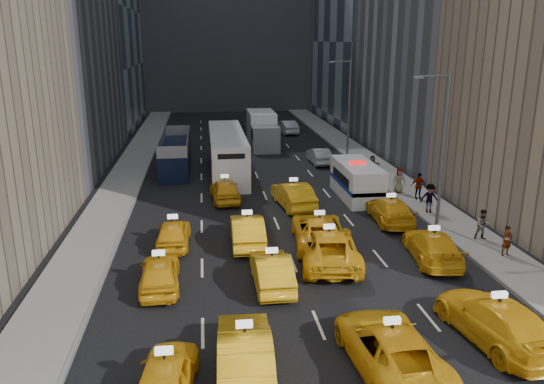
{
  "coord_description": "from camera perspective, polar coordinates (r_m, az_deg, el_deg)",
  "views": [
    {
      "loc": [
        -4.19,
        -16.06,
        10.73
      ],
      "look_at": [
        -0.28,
        13.93,
        2.0
      ],
      "focal_mm": 35.0,
      "sensor_mm": 36.0,
      "label": 1
    }
  ],
  "objects": [
    {
      "name": "taxi_17",
      "position": [
        35.05,
        2.31,
        -0.31
      ],
      "size": [
        2.43,
        5.28,
        1.68
      ],
      "primitive_type": "imported",
      "rotation": [
        0.0,
        0.0,
        3.27
      ],
      "color": "#EDA614",
      "rests_on": "ground"
    },
    {
      "name": "curb_west",
      "position": [
        42.69,
        -13.73,
        1.2
      ],
      "size": [
        0.15,
        90.0,
        0.18
      ],
      "primitive_type": "cube",
      "color": "slate",
      "rests_on": "ground"
    },
    {
      "name": "pedestrian_1",
      "position": [
        31.18,
        21.74,
        -3.28
      ],
      "size": [
        0.9,
        0.61,
        1.69
      ],
      "primitive_type": "imported",
      "rotation": [
        0.0,
        0.0,
        -0.21
      ],
      "color": "gray",
      "rests_on": "sidewalk_east"
    },
    {
      "name": "streetlight_far",
      "position": [
        50.22,
        8.17,
        9.3
      ],
      "size": [
        2.15,
        0.22,
        9.0
      ],
      "color": "#595B60",
      "rests_on": "ground"
    },
    {
      "name": "ground",
      "position": [
        19.76,
        6.32,
        -16.89
      ],
      "size": [
        160.0,
        160.0,
        0.0
      ],
      "primitive_type": "plane",
      "color": "black",
      "rests_on": "ground"
    },
    {
      "name": "taxi_9",
      "position": [
        24.05,
        -0.03,
        -8.42
      ],
      "size": [
        1.63,
        4.56,
        1.5
      ],
      "primitive_type": "imported",
      "rotation": [
        0.0,
        0.0,
        3.15
      ],
      "color": "#EDA614",
      "rests_on": "ground"
    },
    {
      "name": "taxi_6",
      "position": [
        18.93,
        12.6,
        -16.0
      ],
      "size": [
        2.94,
        5.83,
        1.58
      ],
      "primitive_type": "imported",
      "rotation": [
        0.0,
        0.0,
        3.2
      ],
      "color": "#EDA614",
      "rests_on": "ground"
    },
    {
      "name": "pedestrian_0",
      "position": [
        29.39,
        23.95,
        -4.82
      ],
      "size": [
        0.62,
        0.46,
        1.57
      ],
      "primitive_type": "imported",
      "rotation": [
        0.0,
        0.0,
        0.15
      ],
      "color": "gray",
      "rests_on": "sidewalk_east"
    },
    {
      "name": "taxi_14",
      "position": [
        28.74,
        5.09,
        -4.17
      ],
      "size": [
        3.25,
        6.05,
        1.62
      ],
      "primitive_type": "imported",
      "rotation": [
        0.0,
        0.0,
        3.04
      ],
      "color": "#EDA614",
      "rests_on": "ground"
    },
    {
      "name": "taxi_8",
      "position": [
        24.38,
        -11.98,
        -8.49
      ],
      "size": [
        1.87,
        4.35,
        1.47
      ],
      "primitive_type": "imported",
      "rotation": [
        0.0,
        0.0,
        3.17
      ],
      "color": "#EDA614",
      "rests_on": "ground"
    },
    {
      "name": "pedestrian_3",
      "position": [
        37.72,
        15.48,
        0.64
      ],
      "size": [
        1.09,
        0.54,
        1.81
      ],
      "primitive_type": "imported",
      "rotation": [
        0.0,
        0.0,
        -0.05
      ],
      "color": "gray",
      "rests_on": "sidewalk_east"
    },
    {
      "name": "taxi_13",
      "position": [
        28.72,
        -2.68,
        -4.13
      ],
      "size": [
        1.79,
        4.92,
        1.61
      ],
      "primitive_type": "imported",
      "rotation": [
        0.0,
        0.0,
        3.12
      ],
      "color": "#EDA614",
      "rests_on": "ground"
    },
    {
      "name": "misc_car_3",
      "position": [
        61.27,
        -5.31,
        6.73
      ],
      "size": [
        2.09,
        4.91,
        1.66
      ],
      "primitive_type": "imported",
      "rotation": [
        0.0,
        0.0,
        3.11
      ],
      "color": "black",
      "rests_on": "ground"
    },
    {
      "name": "taxi_10",
      "position": [
        26.56,
        6.09,
        -5.86
      ],
      "size": [
        3.5,
        6.34,
        1.68
      ],
      "primitive_type": "imported",
      "rotation": [
        0.0,
        0.0,
        3.02
      ],
      "color": "#EDA614",
      "rests_on": "ground"
    },
    {
      "name": "streetlight_near",
      "position": [
        31.62,
        17.8,
        4.74
      ],
      "size": [
        2.15,
        0.22,
        9.0
      ],
      "color": "#595B60",
      "rests_on": "ground"
    },
    {
      "name": "curb_east",
      "position": [
        44.43,
        10.14,
        1.99
      ],
      "size": [
        0.15,
        90.0,
        0.18
      ],
      "primitive_type": "cube",
      "color": "slate",
      "rests_on": "ground"
    },
    {
      "name": "misc_car_2",
      "position": [
        63.08,
        -2.4,
        6.95
      ],
      "size": [
        2.21,
        5.02,
        1.43
      ],
      "primitive_type": "imported",
      "rotation": [
        0.0,
        0.0,
        3.18
      ],
      "color": "slate",
      "rests_on": "ground"
    },
    {
      "name": "pedestrian_4",
      "position": [
        38.92,
        13.5,
        1.22
      ],
      "size": [
        0.92,
        0.59,
        1.77
      ],
      "primitive_type": "imported",
      "rotation": [
        0.0,
        0.0,
        -0.14
      ],
      "color": "gray",
      "rests_on": "sidewalk_east"
    },
    {
      "name": "misc_car_1",
      "position": [
        58.69,
        -10.09,
        6.01
      ],
      "size": [
        2.89,
        5.28,
        1.4
      ],
      "primitive_type": "imported",
      "rotation": [
        0.0,
        0.0,
        3.26
      ],
      "color": "black",
      "rests_on": "ground"
    },
    {
      "name": "double_decker",
      "position": [
        45.88,
        -10.34,
        4.18
      ],
      "size": [
        3.12,
        10.32,
        2.96
      ],
      "rotation": [
        0.0,
        0.0,
        0.08
      ],
      "color": "black",
      "rests_on": "ground"
    },
    {
      "name": "nypd_van",
      "position": [
        37.52,
        9.11,
        1.17
      ],
      "size": [
        2.58,
        6.21,
        2.63
      ],
      "rotation": [
        0.0,
        0.0,
        -0.03
      ],
      "color": "silver",
      "rests_on": "ground"
    },
    {
      "name": "misc_car_0",
      "position": [
        47.63,
        5.1,
        3.89
      ],
      "size": [
        1.62,
        4.33,
        1.41
      ],
      "primitive_type": "imported",
      "rotation": [
        0.0,
        0.0,
        3.17
      ],
      "color": "#9CA0A4",
      "rests_on": "ground"
    },
    {
      "name": "sidewalk_west",
      "position": [
        42.88,
        -15.65,
        1.1
      ],
      "size": [
        3.0,
        90.0,
        0.15
      ],
      "primitive_type": "cube",
      "color": "gray",
      "rests_on": "ground"
    },
    {
      "name": "taxi_16",
      "position": [
        36.51,
        -5.08,
        0.21
      ],
      "size": [
        2.17,
        4.67,
        1.55
      ],
      "primitive_type": "imported",
      "rotation": [
        0.0,
        0.0,
        3.22
      ],
      "color": "#EDA614",
      "rests_on": "ground"
    },
    {
      "name": "taxi_15",
      "position": [
        32.99,
        12.6,
        -1.93
      ],
      "size": [
        2.38,
        5.22,
        1.48
      ],
      "primitive_type": "imported",
      "rotation": [
        0.0,
        0.0,
        3.08
      ],
      "color": "#EDA614",
      "rests_on": "ground"
    },
    {
      "name": "sidewalk_east",
      "position": [
        44.89,
        11.91,
        2.02
      ],
      "size": [
        3.0,
        90.0,
        0.15
      ],
      "primitive_type": "cube",
      "color": "gray",
      "rests_on": "ground"
    },
    {
      "name": "box_truck",
      "position": [
        54.89,
        -1.03,
        6.68
      ],
      "size": [
        2.95,
        7.84,
        3.54
      ],
      "rotation": [
        0.0,
        0.0,
        0.04
      ],
      "color": "white",
      "rests_on": "ground"
    },
    {
      "name": "taxi_5",
      "position": [
        18.2,
        -2.95,
        -16.87
      ],
      "size": [
        1.97,
        5.12,
        1.66
      ],
      "primitive_type": "imported",
      "rotation": [
        0.0,
        0.0,
        3.1
      ],
      "color": "#EDA614",
      "rests_on": "ground"
    },
    {
      "name": "misc_car_4",
      "position": [
        63.05,
        1.62,
        7.02
      ],
      "size": [
        2.21,
        4.92,
        1.57
      ],
      "primitive_type": "imported",
      "rotation": [
        0.0,
        0.0,
        3.26
      ],
      "color": "#B7B9BF",
      "rests_on": "ground"
    },
    {
      "name": "taxi_12",
      "position": [
        29.01,
        -10.55,
        -4.37
      ],
      "size": [
        1.82,
        4.28,
        1.44
      ],
      "primitive_type": "imported",
      "rotation": [
        0.0,
        0.0,
        3.11
      ],
      "color": "#EDA614",
      "rests_on": "ground"
    },
    {
      "name": "taxi_7",
      "position": [
        21.58,
        22.97,
        -12.62
      ],
      "size": [
        3.04,
        5.93,
        1.65
      ],
      "primitive_type": "imported",
      "rotation": [
        0.0,
        0.0,
        3.27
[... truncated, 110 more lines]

